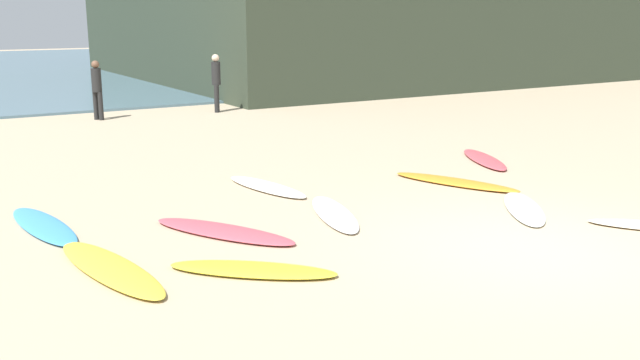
# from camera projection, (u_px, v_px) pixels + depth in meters

# --- Properties ---
(ground_plane) EXTENTS (120.00, 120.00, 0.00)m
(ground_plane) POSITION_uv_depth(u_px,v_px,m) (530.00, 248.00, 9.29)
(ground_plane) COLOR tan
(ocean_water) EXTENTS (120.00, 40.00, 0.08)m
(ocean_water) POSITION_uv_depth(u_px,v_px,m) (28.00, 68.00, 39.27)
(ocean_water) COLOR slate
(ocean_water) RESTS_ON ground_plane
(surfboard_0) EXTENTS (1.65, 2.36, 0.08)m
(surfboard_0) POSITION_uv_depth(u_px,v_px,m) (223.00, 231.00, 9.86)
(surfboard_0) COLOR #D95260
(surfboard_0) RESTS_ON ground_plane
(surfboard_1) EXTENTS (1.90, 1.77, 0.08)m
(surfboard_1) POSITION_uv_depth(u_px,v_px,m) (253.00, 269.00, 8.38)
(surfboard_1) COLOR yellow
(surfboard_1) RESTS_ON ground_plane
(surfboard_2) EXTENTS (0.80, 2.39, 0.08)m
(surfboard_2) POSITION_uv_depth(u_px,v_px,m) (43.00, 226.00, 10.12)
(surfboard_2) COLOR #439BE3
(surfboard_2) RESTS_ON ground_plane
(surfboard_3) EXTENTS (0.86, 2.16, 0.08)m
(surfboard_3) POSITION_uv_depth(u_px,v_px,m) (267.00, 187.00, 12.40)
(surfboard_3) COLOR white
(surfboard_3) RESTS_ON ground_plane
(surfboard_4) EXTENTS (1.37, 2.48, 0.08)m
(surfboard_4) POSITION_uv_depth(u_px,v_px,m) (456.00, 182.00, 12.74)
(surfboard_4) COLOR orange
(surfboard_4) RESTS_ON ground_plane
(surfboard_5) EXTENTS (1.69, 1.95, 0.06)m
(surfboard_5) POSITION_uv_depth(u_px,v_px,m) (524.00, 208.00, 11.06)
(surfboard_5) COLOR white
(surfboard_5) RESTS_ON ground_plane
(surfboard_6) EXTENTS (1.20, 2.19, 0.06)m
(surfboard_6) POSITION_uv_depth(u_px,v_px,m) (334.00, 213.00, 10.76)
(surfboard_6) COLOR silver
(surfboard_6) RESTS_ON ground_plane
(surfboard_8) EXTENTS (1.43, 2.22, 0.09)m
(surfboard_8) POSITION_uv_depth(u_px,v_px,m) (484.00, 159.00, 14.71)
(surfboard_8) COLOR #E2545E
(surfboard_8) RESTS_ON ground_plane
(surfboard_9) EXTENTS (0.96, 2.60, 0.09)m
(surfboard_9) POSITION_uv_depth(u_px,v_px,m) (110.00, 268.00, 8.42)
(surfboard_9) COLOR yellow
(surfboard_9) RESTS_ON ground_plane
(beachgoer_near) EXTENTS (0.38, 0.38, 1.79)m
(beachgoer_near) POSITION_uv_depth(u_px,v_px,m) (216.00, 80.00, 21.86)
(beachgoer_near) COLOR black
(beachgoer_near) RESTS_ON ground_plane
(beachgoer_mid) EXTENTS (0.38, 0.38, 1.71)m
(beachgoer_mid) POSITION_uv_depth(u_px,v_px,m) (97.00, 87.00, 20.25)
(beachgoer_mid) COLOR black
(beachgoer_mid) RESTS_ON ground_plane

